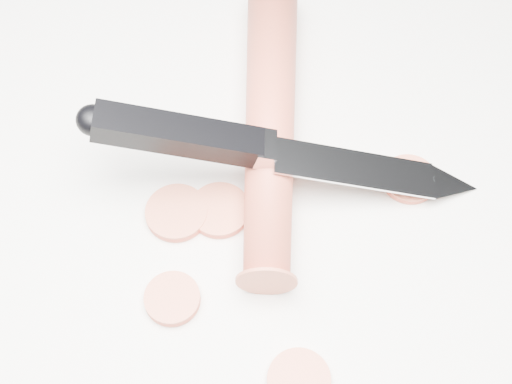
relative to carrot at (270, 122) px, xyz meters
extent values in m
plane|color=silver|center=(-0.02, -0.03, -0.02)|extent=(2.40, 2.40, 0.00)
cylinder|color=#C4422D|center=(0.00, 0.00, 0.00)|extent=(0.08, 0.23, 0.03)
cylinder|color=#C75A3C|center=(-0.02, -0.17, -0.02)|extent=(0.04, 0.04, 0.01)
cylinder|color=#C75A3C|center=(-0.07, -0.05, -0.02)|extent=(0.04, 0.04, 0.01)
cylinder|color=#C75A3C|center=(-0.08, -0.10, -0.01)|extent=(0.03, 0.03, 0.01)
cylinder|color=#C75A3C|center=(-0.04, -0.05, -0.02)|extent=(0.04, 0.04, 0.01)
cylinder|color=#C75A3C|center=(0.08, -0.05, -0.02)|extent=(0.04, 0.04, 0.01)
camera|label=1|loc=(-0.07, -0.27, 0.38)|focal=50.00mm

